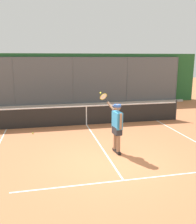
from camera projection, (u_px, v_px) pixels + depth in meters
ground_plane at (111, 161)px, 7.92m from camera, size 60.00×60.00×0.00m
court_line_markings at (126, 184)px, 6.51m from camera, size 7.59×10.66×0.01m
fence_backdrop at (72, 79)px, 17.47m from camera, size 18.55×1.37×3.53m
tennis_net at (86, 115)px, 12.16m from camera, size 9.75×0.09×1.07m
tennis_player at (117, 124)px, 8.45m from camera, size 0.59×1.38×2.01m
tennis_ball_near_baseline at (33, 133)px, 10.78m from camera, size 0.07×0.07×0.07m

